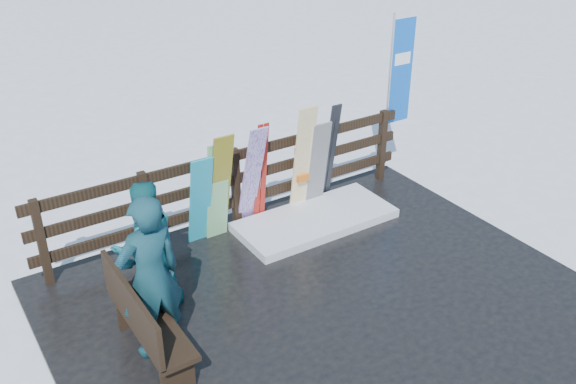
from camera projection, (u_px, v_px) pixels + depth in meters
ground at (329, 311)px, 7.46m from camera, size 700.00×700.00×0.00m
deck at (329, 308)px, 7.44m from camera, size 6.00×5.00×0.08m
fence at (236, 182)px, 8.74m from camera, size 5.60×0.10×1.15m
snow_patch at (315, 220)px, 9.02m from camera, size 2.24×1.00×0.12m
bench at (144, 320)px, 6.41m from camera, size 0.41×1.50×0.97m
snowboard_0 at (200, 201)px, 8.28m from camera, size 0.30×0.31×1.31m
snowboard_1 at (218, 192)px, 8.37m from camera, size 0.30×0.23×1.44m
snowboard_2 at (220, 187)px, 8.36m from camera, size 0.28×0.39×1.56m
snowboard_3 at (252, 177)px, 8.58m from camera, size 0.26×0.50×1.58m
snowboard_4 at (318, 166)px, 9.15m from camera, size 0.31×0.22×1.35m
snowboard_5 at (303, 160)px, 8.96m from camera, size 0.29×0.27×1.65m
ski_pair_a at (261, 174)px, 8.74m from camera, size 0.16×0.20×1.52m
ski_pair_b at (330, 153)px, 9.28m from camera, size 0.17×0.27×1.56m
rental_flag at (398, 78)px, 9.70m from camera, size 0.45×0.04×2.60m
person_front at (150, 278)px, 6.36m from camera, size 0.70×0.49×1.83m
person_back at (146, 246)px, 7.09m from camera, size 0.79×0.63×1.57m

